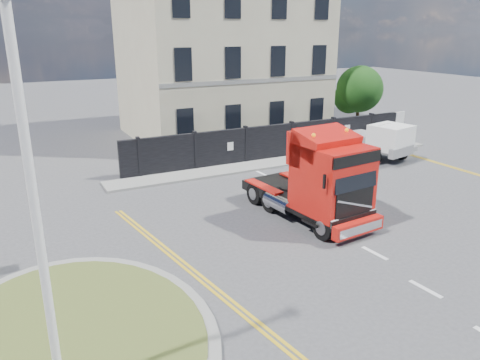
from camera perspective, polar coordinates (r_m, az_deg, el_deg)
ground at (r=16.97m, az=2.92°, el=-6.97°), size 120.00×120.00×0.00m
traffic_island at (r=12.49m, az=-19.63°, el=-17.62°), size 6.80×6.80×0.17m
hoarding_fence at (r=27.20m, az=5.45°, el=4.78°), size 18.80×0.25×2.00m
georgian_building at (r=32.85m, az=-2.43°, el=15.50°), size 12.30×10.30×12.80m
tree at (r=33.95m, az=14.08°, el=10.45°), size 3.20×3.20×4.80m
pavement_far at (r=26.41m, az=5.42°, el=2.28°), size 20.00×1.60×0.12m
truck at (r=17.94m, az=9.87°, el=-0.32°), size 2.78×6.16×3.58m
flatbed_pickup at (r=27.91m, az=16.97°, el=4.68°), size 3.03×5.36×2.09m
lamppost_island at (r=8.99m, az=-23.63°, el=-3.92°), size 0.24×0.48×7.72m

